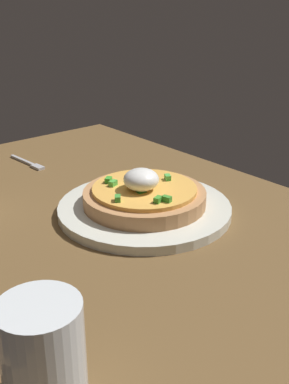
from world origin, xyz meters
TOP-DOWN VIEW (x-y plane):
  - dining_table at (0.00, 0.00)cm, footprint 91.45×64.49cm
  - plate at (-1.48, -7.09)cm, footprint 26.04×26.04cm
  - pizza at (-1.52, -7.00)cm, footprint 18.39×18.39cm
  - cup_near at (-23.92, 22.19)cm, footprint 6.62×6.62cm
  - fork at (29.53, -4.05)cm, footprint 10.80×1.85cm

SIDE VIEW (x-z plane):
  - dining_table at x=0.00cm, z-range 0.00..2.39cm
  - fork at x=29.53cm, z-range 2.39..2.89cm
  - plate at x=-1.48cm, z-range 2.39..3.78cm
  - pizza at x=-1.52cm, z-range 2.40..8.37cm
  - cup_near at x=-23.92cm, z-range 1.93..11.61cm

